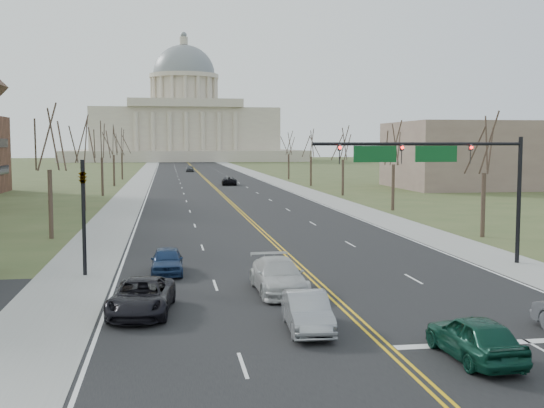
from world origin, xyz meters
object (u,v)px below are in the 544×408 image
object	(u,v)px
signal_left	(83,204)
car_sb_outer_second	(167,261)
signal_mast	(435,163)
car_sb_outer_lead	(142,297)
car_far_nb	(229,181)
car_sb_inner_lead	(307,312)
car_sb_inner_second	(278,276)
car_far_sb	(190,169)
car_nb_inner_lead	(475,337)

from	to	relation	value
signal_left	car_sb_outer_second	world-z (taller)	signal_left
signal_mast	car_sb_outer_lead	xyz separation A→B (m)	(-15.75, -8.56, -5.05)
signal_left	car_far_nb	world-z (taller)	signal_left
signal_mast	car_sb_inner_lead	bearing A→B (deg)	-128.96
car_sb_inner_second	car_far_sb	world-z (taller)	car_sb_inner_second
car_sb_inner_second	car_far_nb	distance (m)	80.31
car_sb_inner_second	car_far_nb	xyz separation A→B (m)	(5.01, 80.15, -0.07)
signal_mast	car_sb_outer_lead	world-z (taller)	signal_mast
car_sb_inner_second	car_far_nb	bearing A→B (deg)	84.97
signal_mast	signal_left	xyz separation A→B (m)	(-18.95, 0.00, -2.05)
signal_left	car_far_nb	xyz separation A→B (m)	(14.26, 74.58, -3.01)
signal_mast	car_sb_inner_second	size ratio (longest dim) A/B	2.29
car_nb_inner_lead	car_sb_outer_lead	bearing A→B (deg)	-38.49
car_sb_outer_second	car_far_sb	bearing A→B (deg)	88.14
signal_left	car_sb_inner_lead	bearing A→B (deg)	-52.23
signal_left	car_sb_inner_lead	world-z (taller)	signal_left
signal_mast	car_nb_inner_lead	world-z (taller)	signal_mast
car_sb_outer_lead	signal_left	bearing A→B (deg)	116.55
car_sb_outer_lead	car_sb_inner_second	size ratio (longest dim) A/B	0.95
car_sb_inner_lead	car_sb_outer_second	distance (m)	12.82
car_sb_inner_lead	car_sb_outer_second	size ratio (longest dim) A/B	1.03
signal_mast	car_sb_outer_lead	bearing A→B (deg)	-151.49
signal_mast	car_sb_inner_lead	world-z (taller)	signal_mast
car_sb_inner_second	car_sb_inner_lead	bearing A→B (deg)	-91.25
car_sb_outer_lead	car_far_sb	bearing A→B (deg)	93.33
signal_left	car_sb_inner_lead	distance (m)	15.43
signal_mast	car_far_nb	bearing A→B (deg)	93.59
car_far_sb	car_sb_outer_lead	bearing A→B (deg)	-89.39
car_sb_outer_second	car_far_sb	xyz separation A→B (m)	(5.49, 126.80, 0.07)
signal_mast	signal_left	bearing A→B (deg)	180.00
car_sb_inner_lead	car_sb_inner_second	xyz separation A→B (m)	(-0.02, 6.40, 0.08)
signal_left	car_far_nb	bearing A→B (deg)	79.17
signal_mast	signal_left	size ratio (longest dim) A/B	2.02
signal_mast	signal_left	distance (m)	19.06
signal_left	car_sb_outer_lead	bearing A→B (deg)	-69.54
signal_left	car_sb_inner_second	xyz separation A→B (m)	(9.25, -5.56, -2.93)
signal_left	car_sb_inner_second	size ratio (longest dim) A/B	1.13
car_nb_inner_lead	car_sb_inner_second	xyz separation A→B (m)	(-4.55, 10.53, 0.04)
car_nb_inner_lead	car_far_nb	size ratio (longest dim) A/B	0.86
car_nb_inner_lead	car_sb_outer_second	distance (m)	18.57
signal_mast	car_sb_inner_lead	xyz separation A→B (m)	(-9.67, -11.96, -5.06)
signal_mast	car_nb_inner_lead	size ratio (longest dim) A/B	2.83
car_far_nb	car_far_sb	size ratio (longest dim) A/B	1.12
signal_left	car_far_nb	size ratio (longest dim) A/B	1.20
car_nb_inner_lead	car_sb_outer_lead	xyz separation A→B (m)	(-10.61, 7.53, -0.03)
car_sb_outer_second	car_far_nb	size ratio (longest dim) A/B	0.81
car_far_nb	signal_left	bearing A→B (deg)	81.83
car_sb_inner_second	car_far_sb	bearing A→B (deg)	88.36
signal_mast	car_sb_outer_lead	distance (m)	18.62
car_sb_outer_lead	car_far_nb	world-z (taller)	car_sb_outer_lead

